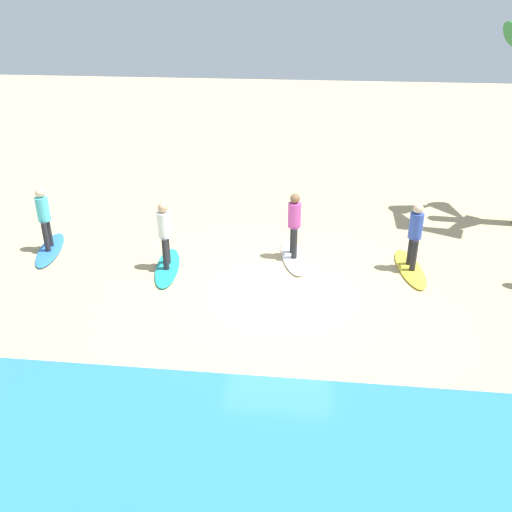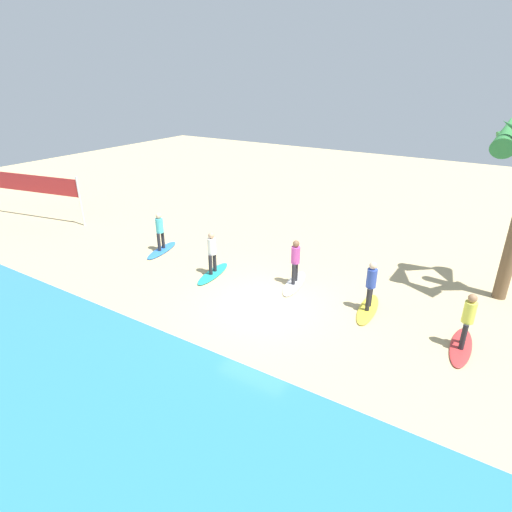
% 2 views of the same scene
% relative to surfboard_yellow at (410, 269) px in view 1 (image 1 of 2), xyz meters
% --- Properties ---
extents(ground_plane, '(60.00, 60.00, 0.00)m').
position_rel_surfboard_yellow_xyz_m(ground_plane, '(3.01, 1.50, -0.04)').
color(ground_plane, tan).
extents(surfboard_yellow, '(0.80, 2.15, 0.09)m').
position_rel_surfboard_yellow_xyz_m(surfboard_yellow, '(0.00, 0.00, 0.00)').
color(surfboard_yellow, yellow).
rests_on(surfboard_yellow, ground).
extents(surfer_yellow, '(0.32, 0.46, 1.64)m').
position_rel_surfboard_yellow_xyz_m(surfer_yellow, '(0.00, -0.00, 0.99)').
color(surfer_yellow, '#232328').
rests_on(surfer_yellow, surfboard_yellow).
extents(surfboard_white, '(0.93, 2.17, 0.09)m').
position_rel_surfboard_yellow_xyz_m(surfboard_white, '(2.87, -0.35, 0.00)').
color(surfboard_white, white).
rests_on(surfboard_white, ground).
extents(surfer_white, '(0.32, 0.45, 1.64)m').
position_rel_surfboard_yellow_xyz_m(surfer_white, '(2.87, -0.35, 0.99)').
color(surfer_white, '#232328').
rests_on(surfer_white, surfboard_white).
extents(surfboard_teal, '(0.85, 2.16, 0.09)m').
position_rel_surfboard_yellow_xyz_m(surfboard_teal, '(5.89, 0.59, 0.00)').
color(surfboard_teal, teal).
rests_on(surfboard_teal, ground).
extents(surfer_teal, '(0.32, 0.46, 1.64)m').
position_rel_surfboard_yellow_xyz_m(surfer_teal, '(5.89, 0.59, 0.99)').
color(surfer_teal, '#232328').
rests_on(surfer_teal, surfboard_teal).
extents(surfboard_blue, '(0.98, 2.17, 0.09)m').
position_rel_surfboard_yellow_xyz_m(surfboard_blue, '(9.18, -0.05, 0.00)').
color(surfboard_blue, blue).
rests_on(surfboard_blue, ground).
extents(surfer_blue, '(0.32, 0.45, 1.64)m').
position_rel_surfboard_yellow_xyz_m(surfer_blue, '(9.18, -0.05, 0.99)').
color(surfer_blue, '#232328').
rests_on(surfer_blue, surfboard_blue).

